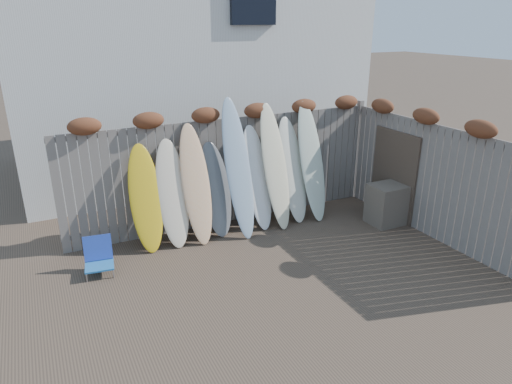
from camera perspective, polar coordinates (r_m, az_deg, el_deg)
name	(u,v)px	position (r m, az deg, el deg)	size (l,w,h in m)	color
ground	(292,280)	(6.98, 4.46, -10.87)	(80.00, 80.00, 0.00)	#493A2D
back_fence	(230,162)	(8.47, -3.23, 3.78)	(6.05, 0.28, 2.24)	slate
right_fence	(435,174)	(8.48, 21.50, 2.05)	(0.28, 4.40, 2.24)	slate
house	(180,39)	(12.13, -9.52, 18.33)	(8.50, 5.50, 6.33)	silver
beach_chair	(99,257)	(7.43, -19.08, -7.66)	(0.47, 0.50, 0.56)	#2267AB
wooden_crate	(387,204)	(8.97, 16.08, -1.47)	(0.66, 0.55, 0.77)	#453A33
lattice_panel	(394,175)	(9.16, 16.84, 2.05)	(0.05, 1.14, 1.71)	#423328
surfboard_0	(146,199)	(7.75, -13.64, -0.80)	(0.52, 0.07, 1.83)	gold
surfboard_1	(172,194)	(7.82, -10.40, -0.22)	(0.52, 0.07, 1.87)	beige
surfboard_2	(196,185)	(7.86, -7.51, 0.93)	(0.49, 0.07, 2.11)	#DDBB6F
surfboard_3	(216,190)	(8.12, -5.06, 0.29)	(0.54, 0.07, 1.72)	slate
surfboard_4	(238,169)	(8.00, -2.25, 2.92)	(0.47, 0.07, 2.51)	#8BA4BD
surfboard_5	(257,178)	(8.35, 0.17, 1.78)	(0.49, 0.07, 1.95)	white
surfboard_6	(275,167)	(8.37, 2.41, 3.16)	(0.47, 0.07, 2.34)	beige
surfboard_7	(292,170)	(8.68, 4.57, 2.74)	(0.53, 0.07, 2.04)	silver
surfboard_8	(312,162)	(8.78, 6.97, 3.79)	(0.49, 0.07, 2.32)	beige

